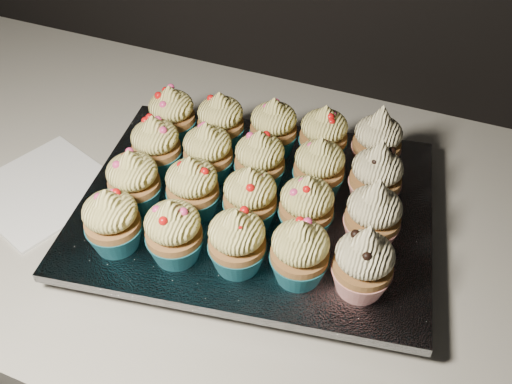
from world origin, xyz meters
TOP-DOWN VIEW (x-y plane):
  - worktop at (0.00, 1.70)m, footprint 2.44×0.64m
  - napkin at (-0.38, 1.62)m, footprint 0.21×0.21m
  - baking_tray at (-0.09, 1.67)m, footprint 0.44×0.36m
  - foil_lining at (-0.09, 1.67)m, footprint 0.47×0.40m
  - cupcake_0 at (-0.21, 1.55)m, footprint 0.06×0.06m
  - cupcake_1 at (-0.14, 1.56)m, footprint 0.06×0.06m
  - cupcake_2 at (-0.07, 1.57)m, footprint 0.06×0.06m
  - cupcake_3 at (-0.01, 1.58)m, footprint 0.06×0.06m
  - cupcake_4 at (0.06, 1.59)m, footprint 0.06×0.06m
  - cupcake_5 at (-0.22, 1.61)m, footprint 0.06×0.06m
  - cupcake_6 at (-0.15, 1.63)m, footprint 0.06×0.06m
  - cupcake_7 at (-0.09, 1.64)m, footprint 0.06×0.06m
  - cupcake_8 at (-0.02, 1.65)m, footprint 0.06×0.06m
  - cupcake_9 at (0.05, 1.66)m, footprint 0.06×0.06m
  - cupcake_10 at (-0.23, 1.68)m, footprint 0.06×0.06m
  - cupcake_11 at (-0.17, 1.69)m, footprint 0.06×0.06m
  - cupcake_12 at (-0.10, 1.70)m, footprint 0.06×0.06m
  - cupcake_13 at (-0.03, 1.72)m, footprint 0.06×0.06m
  - cupcake_14 at (0.04, 1.73)m, footprint 0.06×0.06m
  - cupcake_15 at (-0.25, 1.75)m, footprint 0.06×0.06m
  - cupcake_16 at (-0.18, 1.76)m, footprint 0.06×0.06m
  - cupcake_17 at (-0.11, 1.77)m, footprint 0.06×0.06m
  - cupcake_18 at (-0.04, 1.78)m, footprint 0.06×0.06m
  - cupcake_19 at (0.02, 1.80)m, footprint 0.06×0.06m

SIDE VIEW (x-z plane):
  - worktop at x=0.00m, z-range 0.86..0.90m
  - napkin at x=-0.38m, z-range 0.90..0.90m
  - baking_tray at x=-0.09m, z-range 0.90..0.92m
  - foil_lining at x=-0.09m, z-range 0.92..0.93m
  - cupcake_0 at x=-0.21m, z-range 0.93..1.01m
  - cupcake_1 at x=-0.14m, z-range 0.93..1.01m
  - cupcake_2 at x=-0.07m, z-range 0.93..1.01m
  - cupcake_3 at x=-0.01m, z-range 0.93..1.01m
  - cupcake_5 at x=-0.22m, z-range 0.93..1.01m
  - cupcake_6 at x=-0.15m, z-range 0.93..1.01m
  - cupcake_7 at x=-0.09m, z-range 0.93..1.01m
  - cupcake_8 at x=-0.02m, z-range 0.93..1.01m
  - cupcake_10 at x=-0.23m, z-range 0.93..1.01m
  - cupcake_11 at x=-0.17m, z-range 0.93..1.01m
  - cupcake_12 at x=-0.10m, z-range 0.93..1.01m
  - cupcake_13 at x=-0.03m, z-range 0.93..1.01m
  - cupcake_15 at x=-0.25m, z-range 0.93..1.01m
  - cupcake_16 at x=-0.18m, z-range 0.93..1.01m
  - cupcake_17 at x=-0.11m, z-range 0.93..1.01m
  - cupcake_18 at x=-0.04m, z-range 0.93..1.01m
  - cupcake_4 at x=0.06m, z-range 0.93..1.02m
  - cupcake_9 at x=0.05m, z-range 0.93..1.02m
  - cupcake_14 at x=0.04m, z-range 0.93..1.02m
  - cupcake_19 at x=0.02m, z-range 0.93..1.02m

